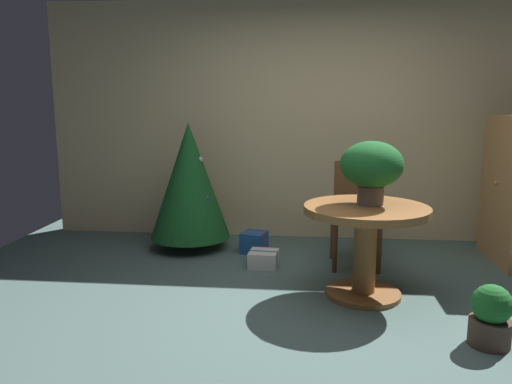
# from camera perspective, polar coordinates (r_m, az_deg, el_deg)

# --- Properties ---
(ground_plane) EXTENTS (6.60, 6.60, 0.00)m
(ground_plane) POSITION_cam_1_polar(r_m,az_deg,el_deg) (3.63, 7.49, -14.19)
(ground_plane) COLOR #4C6660
(back_wall_panel) EXTENTS (6.00, 0.10, 2.60)m
(back_wall_panel) POSITION_cam_1_polar(r_m,az_deg,el_deg) (5.51, 7.15, 8.12)
(back_wall_panel) COLOR beige
(back_wall_panel) RESTS_ON ground_plane
(round_dining_table) EXTENTS (0.95, 0.95, 0.72)m
(round_dining_table) POSITION_cam_1_polar(r_m,az_deg,el_deg) (3.89, 12.56, -4.64)
(round_dining_table) COLOR brown
(round_dining_table) RESTS_ON ground_plane
(flower_vase) EXTENTS (0.48, 0.48, 0.49)m
(flower_vase) POSITION_cam_1_polar(r_m,az_deg,el_deg) (3.85, 13.24, 2.89)
(flower_vase) COLOR #665B51
(flower_vase) RESTS_ON round_dining_table
(wooden_chair_far) EXTENTS (0.43, 0.44, 0.96)m
(wooden_chair_far) POSITION_cam_1_polar(r_m,az_deg,el_deg) (4.68, 11.41, -1.80)
(wooden_chair_far) COLOR brown
(wooden_chair_far) RESTS_ON ground_plane
(holiday_tree) EXTENTS (0.82, 0.82, 1.31)m
(holiday_tree) POSITION_cam_1_polar(r_m,az_deg,el_deg) (5.09, -7.71, 1.31)
(holiday_tree) COLOR brown
(holiday_tree) RESTS_ON ground_plane
(gift_box_blue) EXTENTS (0.28, 0.30, 0.21)m
(gift_box_blue) POSITION_cam_1_polar(r_m,az_deg,el_deg) (5.02, -0.23, -5.84)
(gift_box_blue) COLOR #1E569E
(gift_box_blue) RESTS_ON ground_plane
(gift_box_cream) EXTENTS (0.28, 0.27, 0.15)m
(gift_box_cream) POSITION_cam_1_polar(r_m,az_deg,el_deg) (4.59, 0.88, -7.76)
(gift_box_cream) COLOR silver
(gift_box_cream) RESTS_ON ground_plane
(potted_plant) EXTENTS (0.25, 0.25, 0.39)m
(potted_plant) POSITION_cam_1_polar(r_m,az_deg,el_deg) (3.47, 25.54, -12.84)
(potted_plant) COLOR #4C382D
(potted_plant) RESTS_ON ground_plane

